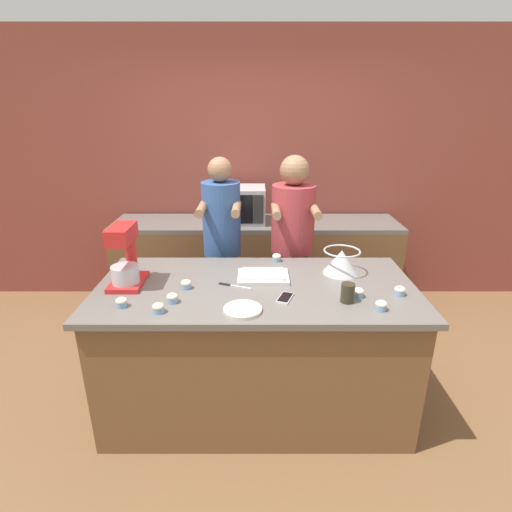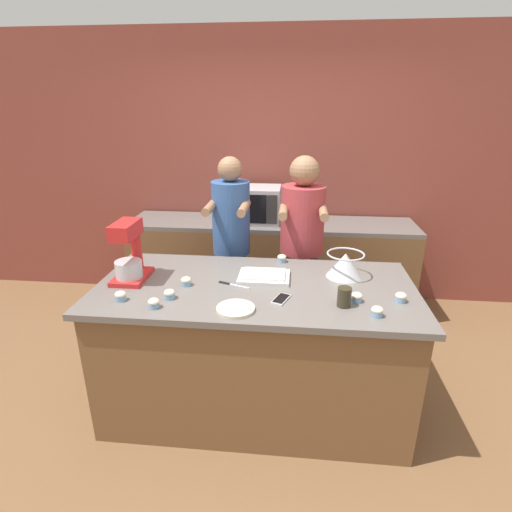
% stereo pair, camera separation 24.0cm
% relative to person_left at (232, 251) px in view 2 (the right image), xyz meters
% --- Properties ---
extents(ground_plane, '(16.00, 16.00, 0.00)m').
position_rel_person_left_xyz_m(ground_plane, '(0.28, -0.77, -0.86)').
color(ground_plane, brown).
extents(back_wall, '(10.00, 0.06, 2.70)m').
position_rel_person_left_xyz_m(back_wall, '(0.28, 1.07, 0.49)').
color(back_wall, brown).
rests_on(back_wall, ground_plane).
extents(island_counter, '(2.02, 0.98, 0.92)m').
position_rel_person_left_xyz_m(island_counter, '(0.28, -0.77, -0.40)').
color(island_counter, brown).
rests_on(island_counter, ground_plane).
extents(back_counter, '(2.80, 0.60, 0.92)m').
position_rel_person_left_xyz_m(back_counter, '(0.28, 0.72, -0.40)').
color(back_counter, brown).
rests_on(back_counter, ground_plane).
extents(person_left, '(0.32, 0.49, 1.63)m').
position_rel_person_left_xyz_m(person_left, '(0.00, 0.00, 0.00)').
color(person_left, '#232328').
rests_on(person_left, ground_plane).
extents(person_right, '(0.36, 0.51, 1.64)m').
position_rel_person_left_xyz_m(person_right, '(0.57, 0.00, 0.00)').
color(person_right, '#33384C').
rests_on(person_right, ground_plane).
extents(stand_mixer, '(0.20, 0.30, 0.39)m').
position_rel_person_left_xyz_m(stand_mixer, '(-0.54, -0.75, 0.23)').
color(stand_mixer, red).
rests_on(stand_mixer, island_counter).
extents(mixing_bowl, '(0.25, 0.25, 0.17)m').
position_rel_person_left_xyz_m(mixing_bowl, '(0.85, -0.57, 0.14)').
color(mixing_bowl, '#BCBCC1').
rests_on(mixing_bowl, island_counter).
extents(baking_tray, '(0.33, 0.24, 0.04)m').
position_rel_person_left_xyz_m(baking_tray, '(0.32, -0.66, 0.07)').
color(baking_tray, silver).
rests_on(baking_tray, island_counter).
extents(microwave_oven, '(0.47, 0.39, 0.34)m').
position_rel_person_left_xyz_m(microwave_oven, '(0.13, 0.72, 0.22)').
color(microwave_oven, '#B7B7BC').
rests_on(microwave_oven, back_counter).
extents(cell_phone, '(0.12, 0.16, 0.01)m').
position_rel_person_left_xyz_m(cell_phone, '(0.45, -0.96, 0.06)').
color(cell_phone, silver).
rests_on(cell_phone, island_counter).
extents(drinking_glass, '(0.08, 0.08, 0.11)m').
position_rel_person_left_xyz_m(drinking_glass, '(0.81, -0.99, 0.11)').
color(drinking_glass, '#332D1E').
rests_on(drinking_glass, island_counter).
extents(small_plate, '(0.22, 0.22, 0.02)m').
position_rel_person_left_xyz_m(small_plate, '(0.20, -1.11, 0.06)').
color(small_plate, beige).
rests_on(small_plate, island_counter).
extents(knife, '(0.21, 0.09, 0.01)m').
position_rel_person_left_xyz_m(knife, '(0.13, -0.78, 0.06)').
color(knife, '#BCBCC1').
rests_on(knife, island_counter).
extents(cupcake_0, '(0.06, 0.06, 0.06)m').
position_rel_person_left_xyz_m(cupcake_0, '(0.97, -1.09, 0.08)').
color(cupcake_0, '#759EC6').
rests_on(cupcake_0, island_counter).
extents(cupcake_1, '(0.06, 0.06, 0.06)m').
position_rel_person_left_xyz_m(cupcake_1, '(-0.21, -1.00, 0.08)').
color(cupcake_1, '#759EC6').
rests_on(cupcake_1, island_counter).
extents(cupcake_2, '(0.06, 0.06, 0.06)m').
position_rel_person_left_xyz_m(cupcake_2, '(-0.16, -0.81, 0.08)').
color(cupcake_2, '#759EC6').
rests_on(cupcake_2, island_counter).
extents(cupcake_3, '(0.06, 0.06, 0.06)m').
position_rel_person_left_xyz_m(cupcake_3, '(-0.49, -1.06, 0.08)').
color(cupcake_3, '#759EC6').
rests_on(cupcake_3, island_counter).
extents(cupcake_4, '(0.06, 0.06, 0.06)m').
position_rel_person_left_xyz_m(cupcake_4, '(1.14, -0.91, 0.08)').
color(cupcake_4, '#759EC6').
rests_on(cupcake_4, island_counter).
extents(cupcake_5, '(0.06, 0.06, 0.06)m').
position_rel_person_left_xyz_m(cupcake_5, '(0.43, -0.35, 0.08)').
color(cupcake_5, '#759EC6').
rests_on(cupcake_5, island_counter).
extents(cupcake_6, '(0.06, 0.06, 0.06)m').
position_rel_person_left_xyz_m(cupcake_6, '(0.89, -0.93, 0.08)').
color(cupcake_6, '#759EC6').
rests_on(cupcake_6, island_counter).
extents(cupcake_7, '(0.06, 0.06, 0.06)m').
position_rel_person_left_xyz_m(cupcake_7, '(-0.26, -1.12, 0.08)').
color(cupcake_7, '#759EC6').
rests_on(cupcake_7, island_counter).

